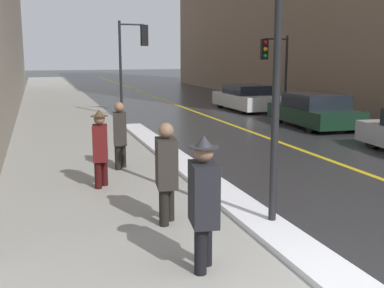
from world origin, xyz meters
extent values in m
cube|color=#9E9B93|center=(-2.00, 15.00, 0.01)|extent=(4.00, 80.00, 0.01)
cube|color=gold|center=(4.00, 15.00, 0.00)|extent=(0.16, 80.00, 0.00)
cube|color=white|center=(0.21, 6.13, 0.05)|extent=(0.70, 14.66, 0.10)
cylinder|color=black|center=(0.36, 2.18, 2.16)|extent=(0.12, 0.12, 4.32)
cylinder|color=black|center=(0.37, 16.51, 2.05)|extent=(0.11, 0.11, 4.09)
cylinder|color=black|center=(0.92, 16.56, 3.94)|extent=(1.10, 0.18, 0.07)
cube|color=black|center=(1.47, 16.61, 3.49)|extent=(0.32, 0.23, 0.90)
sphere|color=red|center=(1.46, 16.73, 3.78)|extent=(0.19, 0.19, 0.19)
sphere|color=orange|center=(1.46, 16.73, 3.49)|extent=(0.19, 0.19, 0.19)
sphere|color=green|center=(1.46, 16.73, 3.20)|extent=(0.19, 0.19, 0.19)
cylinder|color=black|center=(7.64, 15.17, 1.75)|extent=(0.11, 0.11, 3.51)
cylinder|color=black|center=(7.09, 15.18, 3.36)|extent=(1.10, 0.08, 0.07)
cube|color=black|center=(6.54, 15.19, 2.91)|extent=(0.30, 0.20, 0.90)
sphere|color=red|center=(6.54, 15.07, 3.19)|extent=(0.19, 0.19, 0.19)
sphere|color=orange|center=(6.54, 15.07, 2.91)|extent=(0.19, 0.19, 0.19)
sphere|color=green|center=(6.54, 15.07, 2.62)|extent=(0.19, 0.19, 0.19)
cylinder|color=black|center=(-1.14, 1.11, 0.44)|extent=(0.15, 0.15, 0.88)
cylinder|color=black|center=(-1.29, 0.89, 0.44)|extent=(0.15, 0.15, 0.88)
cube|color=black|center=(-1.21, 1.00, 1.01)|extent=(0.39, 0.57, 0.77)
sphere|color=#8C664C|center=(-1.21, 1.00, 1.53)|extent=(0.24, 0.24, 0.24)
cylinder|color=#28282D|center=(-1.21, 1.00, 1.60)|extent=(0.37, 0.37, 0.01)
cone|color=#28282D|center=(-1.21, 1.00, 1.67)|extent=(0.23, 0.23, 0.14)
cube|color=black|center=(-1.16, 1.36, 0.84)|extent=(0.13, 0.23, 0.28)
cylinder|color=black|center=(-1.14, 2.90, 0.44)|extent=(0.15, 0.15, 0.88)
cylinder|color=black|center=(-1.29, 2.68, 0.44)|extent=(0.15, 0.15, 0.88)
cube|color=#2D2823|center=(-1.21, 2.79, 1.01)|extent=(0.39, 0.57, 0.77)
sphere|color=#8C664C|center=(-1.21, 2.79, 1.53)|extent=(0.24, 0.24, 0.24)
cylinder|color=#340C0C|center=(-1.87, 5.38, 0.41)|extent=(0.14, 0.14, 0.82)
cylinder|color=#340C0C|center=(-2.02, 5.18, 0.41)|extent=(0.14, 0.14, 0.82)
cube|color=#561414|center=(-1.94, 5.28, 0.93)|extent=(0.36, 0.53, 0.72)
sphere|color=#8C664C|center=(-1.94, 5.28, 1.42)|extent=(0.22, 0.22, 0.22)
cylinder|color=#4C3823|center=(-1.94, 5.28, 1.48)|extent=(0.34, 0.34, 0.01)
cone|color=#4C3823|center=(-1.94, 5.28, 1.55)|extent=(0.21, 0.21, 0.13)
cylinder|color=black|center=(-1.22, 6.88, 0.43)|extent=(0.15, 0.15, 0.86)
cylinder|color=black|center=(-1.38, 6.67, 0.43)|extent=(0.15, 0.15, 0.86)
cube|color=#2D2823|center=(-1.30, 6.77, 0.98)|extent=(0.38, 0.56, 0.75)
sphere|color=#8C664C|center=(-1.30, 6.77, 1.48)|extent=(0.23, 0.23, 0.23)
cylinder|color=black|center=(6.11, 7.03, 0.32)|extent=(0.29, 0.65, 0.64)
cube|color=black|center=(6.80, 11.40, 0.44)|extent=(2.04, 4.28, 0.57)
cube|color=black|center=(6.80, 11.30, 0.99)|extent=(1.81, 2.25, 0.52)
cylinder|color=black|center=(6.05, 12.73, 0.34)|extent=(0.26, 0.70, 0.69)
cylinder|color=black|center=(7.66, 12.68, 0.34)|extent=(0.26, 0.70, 0.69)
cylinder|color=black|center=(5.95, 10.13, 0.34)|extent=(0.26, 0.70, 0.69)
cylinder|color=black|center=(7.56, 10.07, 0.34)|extent=(0.26, 0.70, 0.69)
cube|color=silver|center=(6.63, 17.21, 0.46)|extent=(1.97, 4.33, 0.64)
cube|color=black|center=(6.63, 17.11, 1.00)|extent=(1.78, 2.27, 0.45)
cylinder|color=black|center=(5.79, 18.53, 0.32)|extent=(0.22, 0.64, 0.64)
cylinder|color=black|center=(7.43, 18.56, 0.32)|extent=(0.22, 0.64, 0.64)
cylinder|color=black|center=(5.83, 15.87, 0.32)|extent=(0.22, 0.64, 0.64)
cylinder|color=black|center=(7.47, 15.89, 0.32)|extent=(0.22, 0.64, 0.64)
camera|label=1|loc=(-3.09, -4.40, 2.71)|focal=45.00mm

